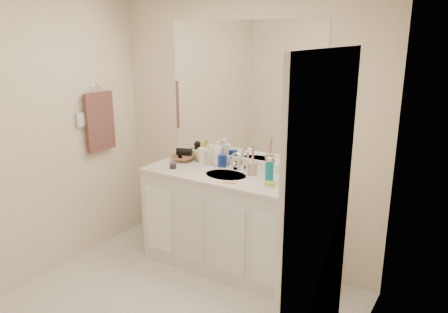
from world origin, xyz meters
The scene contains 27 objects.
wall_back centered at (0.00, 1.30, 1.20)m, with size 2.60×0.02×2.40m, color beige.
wall_left centered at (-1.30, 0.00, 1.20)m, with size 0.02×2.60×2.40m, color beige.
wall_right centered at (1.30, 0.00, 1.20)m, with size 0.02×2.60×2.40m, color beige.
vanity_cabinet centered at (0.00, 1.02, 0.42)m, with size 1.50×0.55×0.85m, color silver.
countertop centered at (0.00, 1.02, 0.86)m, with size 1.52×0.57×0.03m, color silver.
backsplash centered at (0.00, 1.29, 0.92)m, with size 1.52×0.03×0.08m, color white.
sink_basin centered at (0.00, 1.00, 0.87)m, with size 0.37×0.37×0.02m, color #BBB6A4.
faucet centered at (0.00, 1.18, 0.94)m, with size 0.02×0.02×0.11m, color silver.
mirror centered at (0.00, 1.29, 1.56)m, with size 1.48×0.01×1.20m, color white.
blue_mug centered at (-0.15, 1.19, 0.94)m, with size 0.08×0.08×0.11m, color navy.
tan_cup centered at (0.19, 1.13, 0.93)m, with size 0.08×0.08×0.11m, color tan.
toothbrush centered at (0.20, 1.13, 1.03)m, with size 0.01×0.01×0.22m, color #E03A66.
mouthwash_bottle centered at (0.39, 1.05, 0.96)m, with size 0.07×0.07×0.16m, color #0A767F.
soap_dish centered at (0.45, 0.94, 0.89)m, with size 0.09×0.07×0.01m, color white.
green_soap centered at (0.45, 0.94, 0.90)m, with size 0.07×0.05×0.03m, color #99CA31.
orange_comb centered at (0.13, 0.83, 0.88)m, with size 0.12×0.02×0.00m, color orange.
dark_jar centered at (-0.50, 0.91, 0.90)m, with size 0.06×0.06×0.04m, color black.
extra_white_bottle centered at (-0.31, 1.10, 0.97)m, with size 0.05×0.05×0.17m, color white.
soap_bottle_white centered at (-0.22, 1.21, 0.99)m, with size 0.09×0.09×0.22m, color white.
soap_bottle_cream centered at (-0.30, 1.21, 0.97)m, with size 0.08×0.09×0.19m, color #F4E0C7.
soap_bottle_yellow centered at (-0.41, 1.25, 0.98)m, with size 0.15×0.15×0.19m, color #D3C352.
wicker_basket centered at (-0.57, 1.15, 0.91)m, with size 0.21×0.21×0.05m, color #8F5E39.
hair_dryer centered at (-0.55, 1.15, 0.97)m, with size 0.07×0.07×0.14m, color black.
towel_ring centered at (-1.27, 0.77, 1.55)m, with size 0.11×0.11×0.01m, color silver.
hand_towel centered at (-1.25, 0.77, 1.25)m, with size 0.04×0.32×0.55m, color #3D2321.
switch_plate centered at (-1.27, 0.57, 1.30)m, with size 0.01×0.09×0.13m, color silver.
door centered at (1.29, -0.30, 1.00)m, with size 0.02×0.82×2.00m, color white.
Camera 1 is at (1.87, -2.02, 2.06)m, focal length 35.00 mm.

